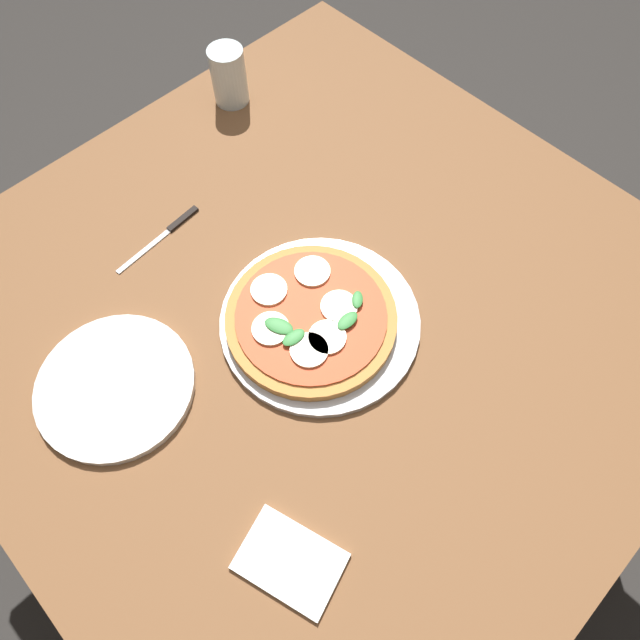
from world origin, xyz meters
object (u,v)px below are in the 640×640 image
(serving_tray, at_px, (320,321))
(pizza, at_px, (311,318))
(dining_table, at_px, (319,330))
(napkin, at_px, (290,561))
(plate_white, at_px, (115,386))
(glass_cup, at_px, (229,76))
(knife, at_px, (169,231))

(serving_tray, height_order, pizza, pizza)
(dining_table, bearing_deg, pizza, -59.50)
(dining_table, bearing_deg, napkin, -49.57)
(serving_tray, bearing_deg, plate_white, -114.42)
(plate_white, relative_size, glass_cup, 2.12)
(dining_table, distance_m, knife, 0.31)
(plate_white, xyz_separation_m, napkin, (0.36, 0.02, -0.00))
(pizza, distance_m, knife, 0.31)
(pizza, bearing_deg, dining_table, 120.50)
(pizza, relative_size, napkin, 2.05)
(serving_tray, distance_m, pizza, 0.02)
(napkin, bearing_deg, knife, 158.66)
(plate_white, height_order, glass_cup, glass_cup)
(dining_table, distance_m, serving_tray, 0.12)
(napkin, bearing_deg, plate_white, -176.43)
(dining_table, height_order, knife, knife)
(plate_white, relative_size, napkin, 1.81)
(napkin, bearing_deg, dining_table, 130.43)
(pizza, relative_size, glass_cup, 2.40)
(dining_table, xyz_separation_m, napkin, (0.25, -0.30, 0.11))
(dining_table, relative_size, knife, 6.23)
(serving_tray, distance_m, plate_white, 0.32)
(dining_table, height_order, serving_tray, serving_tray)
(serving_tray, xyz_separation_m, glass_cup, (-0.49, 0.23, 0.05))
(plate_white, distance_m, napkin, 0.36)
(serving_tray, bearing_deg, knife, -168.69)
(plate_white, height_order, knife, plate_white)
(dining_table, bearing_deg, serving_tray, -41.42)
(serving_tray, xyz_separation_m, knife, (-0.31, -0.06, -0.00))
(glass_cup, bearing_deg, serving_tray, -25.22)
(napkin, bearing_deg, serving_tray, 129.47)
(serving_tray, relative_size, knife, 1.75)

